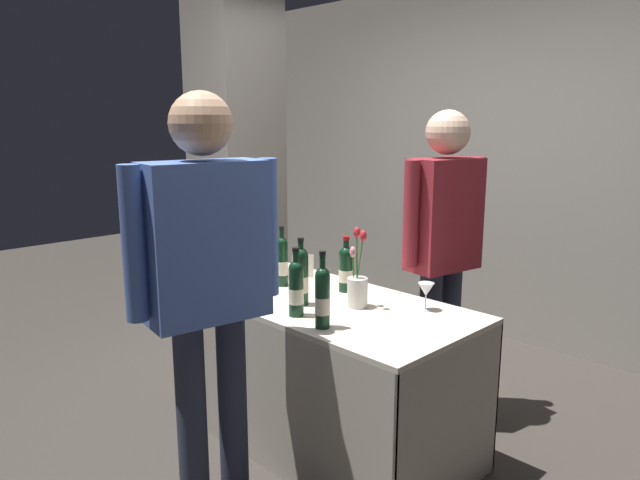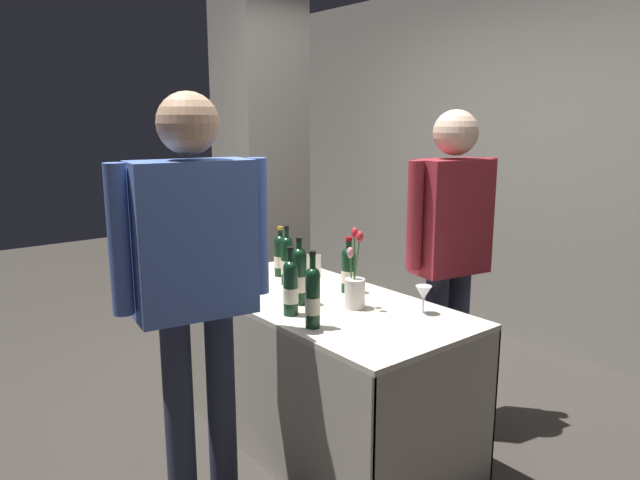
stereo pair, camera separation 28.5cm
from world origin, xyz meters
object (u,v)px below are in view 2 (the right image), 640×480
tasting_table (320,342)px  featured_wine_bottle (287,260)px  display_bottle_0 (349,269)px  vendor_presenter (451,241)px  flower_vase (355,288)px  taster_foreground_right (194,268)px  wine_glass_near_vendor (424,293)px  concrete_pillar (260,117)px

tasting_table → featured_wine_bottle: bearing=175.7°
display_bottle_0 → vendor_presenter: 0.56m
flower_vase → taster_foreground_right: (-0.09, -0.77, 0.20)m
featured_wine_bottle → display_bottle_0: (0.32, 0.17, -0.01)m
tasting_table → flower_vase: size_ratio=4.10×
tasting_table → vendor_presenter: bearing=68.1°
featured_wine_bottle → flower_vase: bearing=1.6°
featured_wine_bottle → wine_glass_near_vendor: size_ratio=2.47×
wine_glass_near_vendor → flower_vase: size_ratio=0.34×
wine_glass_near_vendor → tasting_table: bearing=-153.8°
concrete_pillar → wine_glass_near_vendor: size_ratio=25.19×
flower_vase → display_bottle_0: bearing=144.4°
featured_wine_bottle → display_bottle_0: size_ratio=1.11×
flower_vase → taster_foreground_right: size_ratio=0.22×
flower_vase → vendor_presenter: 0.65m
vendor_presenter → wine_glass_near_vendor: bearing=35.6°
tasting_table → vendor_presenter: (0.27, 0.67, 0.48)m
tasting_table → flower_vase: (0.21, 0.04, 0.33)m
display_bottle_0 → tasting_table: bearing=-91.1°
concrete_pillar → taster_foreground_right: (1.82, -1.51, -0.59)m
concrete_pillar → wine_glass_near_vendor: 2.38m
wine_glass_near_vendor → vendor_presenter: bearing=115.0°
concrete_pillar → featured_wine_bottle: 1.75m
featured_wine_bottle → flower_vase: 0.53m
concrete_pillar → display_bottle_0: 1.96m
display_bottle_0 → featured_wine_bottle: bearing=-152.4°
flower_vase → vendor_presenter: size_ratio=0.23×
display_bottle_0 → flower_vase: size_ratio=0.75×
concrete_pillar → display_bottle_0: bearing=-18.9°
taster_foreground_right → flower_vase: bearing=2.0°
display_bottle_0 → wine_glass_near_vendor: display_bottle_0 is taller
display_bottle_0 → vendor_presenter: size_ratio=0.17×
featured_wine_bottle → vendor_presenter: vendor_presenter is taller
tasting_table → wine_glass_near_vendor: bearing=26.2°
wine_glass_near_vendor → vendor_presenter: size_ratio=0.08×
wine_glass_near_vendor → featured_wine_bottle: bearing=-165.1°
vendor_presenter → display_bottle_0: bearing=-18.3°
display_bottle_0 → vendor_presenter: bearing=61.1°
concrete_pillar → tasting_table: concrete_pillar is taller
wine_glass_near_vendor → flower_vase: 0.32m
concrete_pillar → tasting_table: bearing=-24.4°
tasting_table → wine_glass_near_vendor: size_ratio=12.03×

